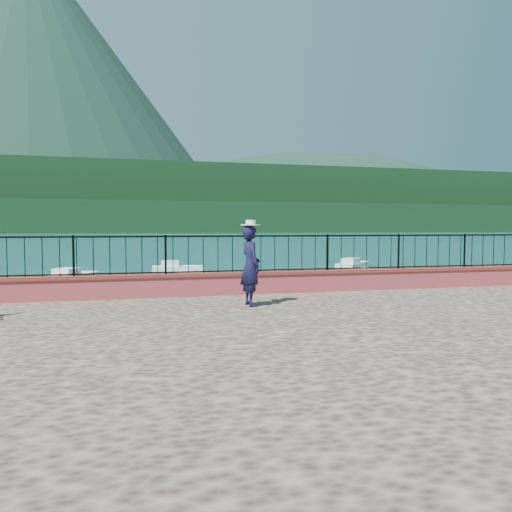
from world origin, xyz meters
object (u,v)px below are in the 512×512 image
boat_2 (372,274)px  boat_3 (72,274)px  person (251,266)px  boat_1 (241,291)px  boat_4 (178,266)px  boat_5 (353,263)px

boat_2 → boat_3: same height
person → boat_3: bearing=10.2°
boat_1 → boat_3: (-7.28, 9.67, 0.00)m
boat_4 → boat_3: bearing=-140.7°
boat_2 → boat_4: bearing=113.2°
person → boat_5: person is taller
boat_3 → boat_5: 19.42m
boat_3 → boat_2: bearing=-78.5°
boat_4 → boat_5: bearing=6.1°
person → boat_4: (0.67, 22.36, -1.70)m
boat_4 → boat_5: (12.77, 0.13, 0.00)m
boat_2 → boat_3: bearing=138.9°
boat_3 → boat_4: same height
boat_2 → boat_5: size_ratio=0.90×
boat_1 → boat_4: bearing=109.2°
boat_4 → boat_5: size_ratio=0.75×
boat_2 → boat_4: same height
boat_1 → boat_4: size_ratio=1.08×
boat_4 → boat_2: bearing=-35.1°
person → boat_5: bearing=-37.5°
boat_3 → boat_5: same height
boat_3 → boat_5: (18.95, 4.26, 0.00)m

